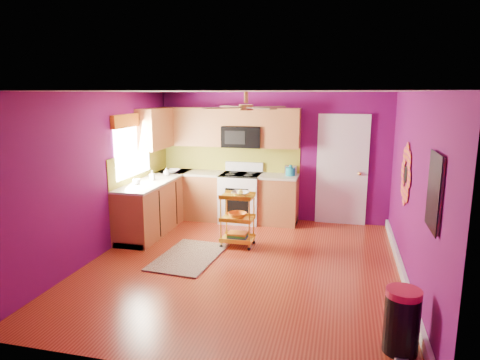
# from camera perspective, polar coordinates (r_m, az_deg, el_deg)

# --- Properties ---
(ground) EXTENTS (5.00, 5.00, 0.00)m
(ground) POSITION_cam_1_polar(r_m,az_deg,el_deg) (6.38, 0.35, -11.33)
(ground) COLOR maroon
(ground) RESTS_ON ground
(room_envelope) EXTENTS (4.54, 5.04, 2.52)m
(room_envelope) POSITION_cam_1_polar(r_m,az_deg,el_deg) (5.93, 0.62, 3.33)
(room_envelope) COLOR #610B57
(room_envelope) RESTS_ON ground
(lower_cabinets) EXTENTS (2.81, 2.31, 0.94)m
(lower_cabinets) POSITION_cam_1_polar(r_m,az_deg,el_deg) (8.26, -5.85, -2.85)
(lower_cabinets) COLOR brown
(lower_cabinets) RESTS_ON ground
(electric_range) EXTENTS (0.76, 0.66, 1.13)m
(electric_range) POSITION_cam_1_polar(r_m,az_deg,el_deg) (8.36, 0.11, -2.27)
(electric_range) COLOR white
(electric_range) RESTS_ON ground
(upper_cabinetry) EXTENTS (2.80, 2.30, 1.26)m
(upper_cabinetry) POSITION_cam_1_polar(r_m,az_deg,el_deg) (8.34, -4.55, 6.82)
(upper_cabinetry) COLOR brown
(upper_cabinetry) RESTS_ON ground
(left_window) EXTENTS (0.08, 1.35, 1.08)m
(left_window) POSITION_cam_1_polar(r_m,az_deg,el_deg) (7.69, -14.14, 5.65)
(left_window) COLOR white
(left_window) RESTS_ON ground
(panel_door) EXTENTS (0.95, 0.11, 2.15)m
(panel_door) POSITION_cam_1_polar(r_m,az_deg,el_deg) (8.32, 13.44, 1.15)
(panel_door) COLOR white
(panel_door) RESTS_ON ground
(right_wall_art) EXTENTS (0.04, 2.74, 1.04)m
(right_wall_art) POSITION_cam_1_polar(r_m,az_deg,el_deg) (5.55, 22.48, -0.11)
(right_wall_art) COLOR black
(right_wall_art) RESTS_ON ground
(ceiling_fan) EXTENTS (1.01, 1.01, 0.26)m
(ceiling_fan) POSITION_cam_1_polar(r_m,az_deg,el_deg) (6.08, 0.82, 9.75)
(ceiling_fan) COLOR #BF8C3F
(ceiling_fan) RESTS_ON ground
(shag_rug) EXTENTS (0.94, 1.43, 0.02)m
(shag_rug) POSITION_cam_1_polar(r_m,az_deg,el_deg) (6.71, -6.83, -10.11)
(shag_rug) COLOR black
(shag_rug) RESTS_ON ground
(rolling_cart) EXTENTS (0.54, 0.39, 0.96)m
(rolling_cart) POSITION_cam_1_polar(r_m,az_deg,el_deg) (6.99, -0.27, -4.99)
(rolling_cart) COLOR gold
(rolling_cart) RESTS_ON ground
(trash_can) EXTENTS (0.45, 0.45, 0.65)m
(trash_can) POSITION_cam_1_polar(r_m,az_deg,el_deg) (4.61, 20.77, -17.17)
(trash_can) COLOR black
(trash_can) RESTS_ON ground
(teal_kettle) EXTENTS (0.18, 0.18, 0.21)m
(teal_kettle) POSITION_cam_1_polar(r_m,az_deg,el_deg) (8.16, 6.74, 1.18)
(teal_kettle) COLOR teal
(teal_kettle) RESTS_ON lower_cabinets
(toaster) EXTENTS (0.22, 0.15, 0.18)m
(toaster) POSITION_cam_1_polar(r_m,az_deg,el_deg) (8.23, 6.80, 1.31)
(toaster) COLOR beige
(toaster) RESTS_ON lower_cabinets
(soap_bottle_a) EXTENTS (0.08, 0.08, 0.18)m
(soap_bottle_a) POSITION_cam_1_polar(r_m,az_deg,el_deg) (7.81, -11.63, 0.59)
(soap_bottle_a) COLOR #EA3F72
(soap_bottle_a) RESTS_ON lower_cabinets
(soap_bottle_b) EXTENTS (0.12, 0.12, 0.15)m
(soap_bottle_b) POSITION_cam_1_polar(r_m,az_deg,el_deg) (8.19, -9.78, 1.07)
(soap_bottle_b) COLOR white
(soap_bottle_b) RESTS_ON lower_cabinets
(counter_dish) EXTENTS (0.26, 0.26, 0.06)m
(counter_dish) POSITION_cam_1_polar(r_m,az_deg,el_deg) (8.53, -8.86, 1.21)
(counter_dish) COLOR white
(counter_dish) RESTS_ON lower_cabinets
(counter_cup) EXTENTS (0.13, 0.13, 0.10)m
(counter_cup) POSITION_cam_1_polar(r_m,az_deg,el_deg) (7.52, -13.61, -0.22)
(counter_cup) COLOR white
(counter_cup) RESTS_ON lower_cabinets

